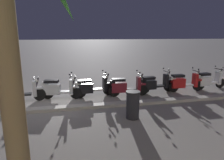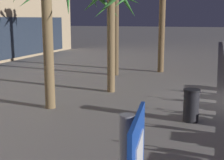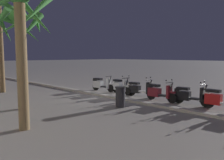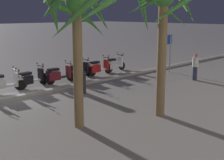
# 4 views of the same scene
# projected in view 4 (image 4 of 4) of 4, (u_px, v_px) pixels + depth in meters

# --- Properties ---
(ground_plane) EXTENTS (200.00, 200.00, 0.00)m
(ground_plane) POSITION_uv_depth(u_px,v_px,m) (9.00, 97.00, 13.68)
(ground_plane) COLOR gray
(curb_strip) EXTENTS (60.00, 0.36, 0.12)m
(curb_strip) POSITION_uv_depth(u_px,v_px,m) (13.00, 98.00, 13.34)
(curb_strip) COLOR #ADA89E
(curb_strip) RESTS_ON ground
(scooter_white_mid_centre) EXTENTS (1.82, 0.57, 1.17)m
(scooter_white_mid_centre) POSITION_uv_depth(u_px,v_px,m) (114.00, 64.00, 19.60)
(scooter_white_mid_centre) COLOR black
(scooter_white_mid_centre) RESTS_ON ground
(scooter_red_gap_after_mid) EXTENTS (1.86, 0.56, 1.17)m
(scooter_red_gap_after_mid) POSITION_uv_depth(u_px,v_px,m) (98.00, 68.00, 18.44)
(scooter_red_gap_after_mid) COLOR black
(scooter_red_gap_after_mid) RESTS_ON ground
(scooter_black_second_in_line) EXTENTS (1.84, 0.56, 1.17)m
(scooter_black_second_in_line) POSITION_uv_depth(u_px,v_px,m) (78.00, 71.00, 17.50)
(scooter_black_second_in_line) COLOR black
(scooter_black_second_in_line) RESTS_ON ground
(scooter_maroon_last_in_row) EXTENTS (1.84, 0.56, 1.17)m
(scooter_maroon_last_in_row) POSITION_uv_depth(u_px,v_px,m) (59.00, 75.00, 16.26)
(scooter_maroon_last_in_row) COLOR black
(scooter_maroon_last_in_row) RESTS_ON ground
(scooter_black_mid_rear) EXTENTS (1.85, 0.59, 1.17)m
(scooter_black_mid_rear) POSITION_uv_depth(u_px,v_px,m) (31.00, 79.00, 15.40)
(scooter_black_mid_rear) COLOR black
(scooter_black_mid_rear) RESTS_ON ground
(scooter_silver_mid_front) EXTENTS (1.75, 0.66, 1.17)m
(scooter_silver_mid_front) POSITION_uv_depth(u_px,v_px,m) (4.00, 83.00, 14.38)
(scooter_silver_mid_front) COLOR black
(scooter_silver_mid_front) RESTS_ON ground
(crossing_sign) EXTENTS (0.60, 0.15, 2.40)m
(crossing_sign) POSITION_uv_depth(u_px,v_px,m) (170.00, 49.00, 19.16)
(crossing_sign) COLOR #939399
(crossing_sign) RESTS_ON ground
(palm_tree_near_sign) EXTENTS (2.49, 2.44, 4.62)m
(palm_tree_near_sign) POSITION_uv_depth(u_px,v_px,m) (163.00, 21.00, 10.44)
(palm_tree_near_sign) COLOR olive
(palm_tree_near_sign) RESTS_ON ground
(palm_tree_far_corner) EXTENTS (2.22, 2.24, 4.38)m
(palm_tree_far_corner) POSITION_uv_depth(u_px,v_px,m) (76.00, 25.00, 9.35)
(palm_tree_far_corner) COLOR olive
(palm_tree_far_corner) RESTS_ON ground
(pedestrian_strolling_near_curb) EXTENTS (0.34, 0.34, 1.52)m
(pedestrian_strolling_near_curb) POSITION_uv_depth(u_px,v_px,m) (195.00, 66.00, 16.98)
(pedestrian_strolling_near_curb) COLOR #2D3351
(pedestrian_strolling_near_curb) RESTS_ON ground
(litter_bin) EXTENTS (0.48, 0.48, 0.95)m
(litter_bin) POSITION_uv_depth(u_px,v_px,m) (81.00, 83.00, 14.24)
(litter_bin) COLOR #232328
(litter_bin) RESTS_ON ground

